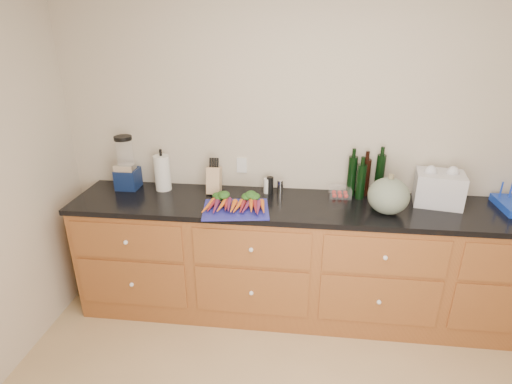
# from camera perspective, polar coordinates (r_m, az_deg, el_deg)

# --- Properties ---
(wall_back) EXTENTS (4.10, 0.05, 2.60)m
(wall_back) POSITION_cam_1_polar(r_m,az_deg,el_deg) (3.12, 9.02, 6.69)
(wall_back) COLOR beige
(wall_back) RESTS_ON ground
(cabinets) EXTENTS (3.60, 0.64, 0.90)m
(cabinets) POSITION_cam_1_polar(r_m,az_deg,el_deg) (3.17, 8.27, -9.91)
(cabinets) COLOR brown
(cabinets) RESTS_ON ground
(countertop) EXTENTS (3.64, 0.62, 0.04)m
(countertop) POSITION_cam_1_polar(r_m,az_deg,el_deg) (2.95, 8.77, -2.15)
(countertop) COLOR black
(countertop) RESTS_ON cabinets
(cutting_board) EXTENTS (0.50, 0.41, 0.01)m
(cutting_board) POSITION_cam_1_polar(r_m,az_deg,el_deg) (2.82, -2.89, -2.48)
(cutting_board) COLOR #232698
(cutting_board) RESTS_ON countertop
(carrots) EXTENTS (0.43, 0.29, 0.06)m
(carrots) POSITION_cam_1_polar(r_m,az_deg,el_deg) (2.84, -2.79, -1.67)
(carrots) COLOR orange
(carrots) RESTS_ON cutting_board
(squash) EXTENTS (0.28, 0.28, 0.25)m
(squash) POSITION_cam_1_polar(r_m,az_deg,el_deg) (2.88, 18.40, -0.53)
(squash) COLOR #576655
(squash) RESTS_ON countertop
(blender_appliance) EXTENTS (0.17, 0.17, 0.43)m
(blender_appliance) POSITION_cam_1_polar(r_m,az_deg,el_deg) (3.30, -18.04, 3.57)
(blender_appliance) COLOR #101F4B
(blender_appliance) RESTS_ON countertop
(paper_towel) EXTENTS (0.12, 0.12, 0.28)m
(paper_towel) POSITION_cam_1_polar(r_m,az_deg,el_deg) (3.21, -13.22, 2.68)
(paper_towel) COLOR white
(paper_towel) RESTS_ON countertop
(knife_block) EXTENTS (0.10, 0.10, 0.21)m
(knife_block) POSITION_cam_1_polar(r_m,az_deg,el_deg) (3.10, -6.00, 1.68)
(knife_block) COLOR tan
(knife_block) RESTS_ON countertop
(grinder_salt) EXTENTS (0.05, 0.05, 0.12)m
(grinder_salt) POSITION_cam_1_polar(r_m,az_deg,el_deg) (3.09, 1.57, 0.89)
(grinder_salt) COLOR white
(grinder_salt) RESTS_ON countertop
(grinder_pepper) EXTENTS (0.05, 0.05, 0.13)m
(grinder_pepper) POSITION_cam_1_polar(r_m,az_deg,el_deg) (3.09, 2.01, 0.99)
(grinder_pepper) COLOR black
(grinder_pepper) RESTS_ON countertop
(canister_chrome) EXTENTS (0.05, 0.05, 0.11)m
(canister_chrome) POSITION_cam_1_polar(r_m,az_deg,el_deg) (3.08, 3.47, 0.73)
(canister_chrome) COLOR silver
(canister_chrome) RESTS_ON countertop
(tomato_box) EXTENTS (0.16, 0.13, 0.08)m
(tomato_box) POSITION_cam_1_polar(r_m,az_deg,el_deg) (3.09, 11.93, 0.00)
(tomato_box) COLOR white
(tomato_box) RESTS_ON countertop
(bottles) EXTENTS (0.27, 0.14, 0.33)m
(bottles) POSITION_cam_1_polar(r_m,az_deg,el_deg) (3.11, 15.26, 2.02)
(bottles) COLOR black
(bottles) RESTS_ON countertop
(grocery_bag) EXTENTS (0.37, 0.31, 0.24)m
(grocery_bag) POSITION_cam_1_polar(r_m,az_deg,el_deg) (3.17, 24.63, 0.47)
(grocery_bag) COLOR silver
(grocery_bag) RESTS_ON countertop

